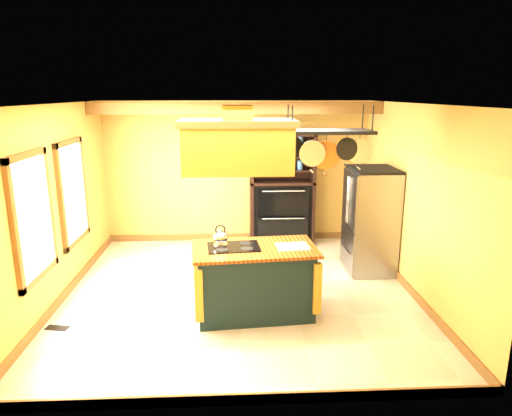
{
  "coord_description": "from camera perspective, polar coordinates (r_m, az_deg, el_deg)",
  "views": [
    {
      "loc": [
        -0.06,
        -6.18,
        2.85
      ],
      "look_at": [
        0.26,
        0.3,
        1.2
      ],
      "focal_mm": 32.0,
      "sensor_mm": 36.0,
      "label": 1
    }
  ],
  "objects": [
    {
      "name": "ceiling",
      "position": [
        6.18,
        -2.3,
        12.89
      ],
      "size": [
        5.0,
        5.0,
        0.0
      ],
      "primitive_type": "plane",
      "rotation": [
        3.14,
        0.0,
        0.0
      ],
      "color": "white",
      "rests_on": "wall_back"
    },
    {
      "name": "hutch",
      "position": [
        8.73,
        3.21,
        0.93
      ],
      "size": [
        1.21,
        0.55,
        2.14
      ],
      "color": "black",
      "rests_on": "floor"
    },
    {
      "name": "floor_register",
      "position": [
        6.36,
        -23.59,
        -13.57
      ],
      "size": [
        0.3,
        0.17,
        0.01
      ],
      "primitive_type": "cube",
      "rotation": [
        0.0,
        0.0,
        -0.18
      ],
      "color": "black",
      "rests_on": "floor"
    },
    {
      "name": "wall_right",
      "position": [
        6.86,
        19.2,
        0.84
      ],
      "size": [
        0.02,
        5.0,
        2.7
      ],
      "primitive_type": "cube",
      "color": "#C09246",
      "rests_on": "floor"
    },
    {
      "name": "range_hood",
      "position": [
        5.56,
        -2.29,
        7.98
      ],
      "size": [
        1.39,
        0.78,
        0.8
      ],
      "color": "gold",
      "rests_on": "ceiling"
    },
    {
      "name": "wall_front",
      "position": [
        3.97,
        -1.72,
        -7.88
      ],
      "size": [
        5.0,
        0.02,
        2.7
      ],
      "primitive_type": "cube",
      "color": "#C09246",
      "rests_on": "floor"
    },
    {
      "name": "kitchen_island",
      "position": [
        6.02,
        -0.22,
        -9.0
      ],
      "size": [
        1.66,
        1.02,
        1.11
      ],
      "rotation": [
        0.0,
        0.0,
        0.09
      ],
      "color": "#13272D",
      "rests_on": "floor"
    },
    {
      "name": "ceiling_beam",
      "position": [
        7.88,
        -2.43,
        12.38
      ],
      "size": [
        5.0,
        0.15,
        0.2
      ],
      "primitive_type": "cube",
      "color": "brown",
      "rests_on": "ceiling"
    },
    {
      "name": "window_far",
      "position": [
        7.34,
        -21.89,
        1.84
      ],
      "size": [
        0.06,
        1.06,
        1.56
      ],
      "color": "brown",
      "rests_on": "wall_left"
    },
    {
      "name": "refrigerator",
      "position": [
        7.58,
        14.05,
        -1.82
      ],
      "size": [
        0.72,
        0.85,
        1.66
      ],
      "color": "gray",
      "rests_on": "floor"
    },
    {
      "name": "wall_left",
      "position": [
        6.81,
        -23.72,
        0.33
      ],
      "size": [
        0.02,
        5.0,
        2.7
      ],
      "primitive_type": "cube",
      "color": "#C09246",
      "rests_on": "floor"
    },
    {
      "name": "window_near",
      "position": [
        6.07,
        -26.07,
        -1.02
      ],
      "size": [
        0.06,
        1.06,
        1.56
      ],
      "color": "brown",
      "rests_on": "wall_left"
    },
    {
      "name": "wall_back",
      "position": [
        8.81,
        -2.39,
        4.46
      ],
      "size": [
        5.0,
        0.02,
        2.7
      ],
      "primitive_type": "cube",
      "color": "#C09246",
      "rests_on": "floor"
    },
    {
      "name": "floor",
      "position": [
        6.8,
        -2.07,
        -10.49
      ],
      "size": [
        5.0,
        5.0,
        0.0
      ],
      "primitive_type": "plane",
      "color": "beige",
      "rests_on": "ground"
    },
    {
      "name": "pot_rack",
      "position": [
        5.68,
        9.03,
        8.37
      ],
      "size": [
        1.13,
        0.52,
        0.79
      ],
      "color": "black",
      "rests_on": "ceiling"
    }
  ]
}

